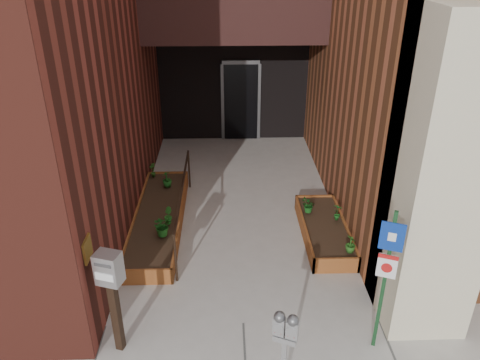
{
  "coord_description": "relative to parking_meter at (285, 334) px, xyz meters",
  "views": [
    {
      "loc": [
        -0.21,
        -5.12,
        4.96
      ],
      "look_at": [
        0.01,
        1.8,
        1.43
      ],
      "focal_mm": 35.0,
      "sensor_mm": 36.0,
      "label": 1
    }
  ],
  "objects": [
    {
      "name": "ground",
      "position": [
        -0.43,
        1.23,
        -1.01
      ],
      "size": [
        80.0,
        80.0,
        0.0
      ],
      "primitive_type": "plane",
      "color": "#9E9991",
      "rests_on": "ground"
    },
    {
      "name": "planter_left",
      "position": [
        -1.98,
        3.93,
        -0.88
      ],
      "size": [
        0.9,
        3.6,
        0.3
      ],
      "color": "brown",
      "rests_on": "ground"
    },
    {
      "name": "planter_right",
      "position": [
        1.17,
        3.43,
        -0.88
      ],
      "size": [
        0.8,
        2.2,
        0.3
      ],
      "color": "brown",
      "rests_on": "ground"
    },
    {
      "name": "handrail",
      "position": [
        -1.48,
        3.88,
        -0.27
      ],
      "size": [
        0.04,
        3.34,
        0.9
      ],
      "color": "black",
      "rests_on": "ground"
    },
    {
      "name": "parking_meter",
      "position": [
        0.0,
        0.0,
        0.0
      ],
      "size": [
        0.3,
        0.21,
        1.31
      ],
      "color": "#A0A0A3",
      "rests_on": "ground"
    },
    {
      "name": "sign_post",
      "position": [
        1.35,
        0.76,
        0.3
      ],
      "size": [
        0.28,
        0.13,
        2.14
      ],
      "color": "#163D1E",
      "rests_on": "ground"
    },
    {
      "name": "payment_dropbox",
      "position": [
        -2.12,
        0.83,
        0.12
      ],
      "size": [
        0.37,
        0.31,
        1.57
      ],
      "color": "black",
      "rests_on": "ground"
    },
    {
      "name": "shrub_left_a",
      "position": [
        -1.79,
        3.14,
        -0.52
      ],
      "size": [
        0.48,
        0.48,
        0.38
      ],
      "primitive_type": "imported",
      "rotation": [
        0.0,
        0.0,
        0.59
      ],
      "color": "#1C5E1A",
      "rests_on": "planter_left"
    },
    {
      "name": "shrub_left_b",
      "position": [
        -1.74,
        3.54,
        -0.55
      ],
      "size": [
        0.22,
        0.22,
        0.32
      ],
      "primitive_type": "imported",
      "rotation": [
        0.0,
        0.0,
        1.86
      ],
      "color": "#215F1B",
      "rests_on": "planter_left"
    },
    {
      "name": "shrub_left_c",
      "position": [
        -1.91,
        5.0,
        -0.54
      ],
      "size": [
        0.28,
        0.28,
        0.36
      ],
      "primitive_type": "imported",
      "rotation": [
        0.0,
        0.0,
        3.89
      ],
      "color": "#175317",
      "rests_on": "planter_left"
    },
    {
      "name": "shrub_left_d",
      "position": [
        -2.28,
        5.49,
        -0.55
      ],
      "size": [
        0.24,
        0.24,
        0.33
      ],
      "primitive_type": "imported",
      "rotation": [
        0.0,
        0.0,
        5.28
      ],
      "color": "#275C1A",
      "rests_on": "planter_left"
    },
    {
      "name": "shrub_right_a",
      "position": [
        1.42,
        2.53,
        -0.56
      ],
      "size": [
        0.18,
        0.18,
        0.31
      ],
      "primitive_type": "imported",
      "rotation": [
        0.0,
        0.0,
        1.63
      ],
      "color": "#235418",
      "rests_on": "planter_right"
    },
    {
      "name": "shrub_right_b",
      "position": [
        1.42,
        3.55,
        -0.54
      ],
      "size": [
        0.25,
        0.25,
        0.34
      ],
      "primitive_type": "imported",
      "rotation": [
        0.0,
        0.0,
        2.47
      ],
      "color": "#195A1A",
      "rests_on": "planter_right"
    },
    {
      "name": "shrub_right_c",
      "position": [
        0.92,
        3.83,
        -0.57
      ],
      "size": [
        0.37,
        0.37,
        0.29
      ],
      "primitive_type": "imported",
      "rotation": [
        0.0,
        0.0,
        4.02
      ],
      "color": "#175117",
      "rests_on": "planter_right"
    }
  ]
}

